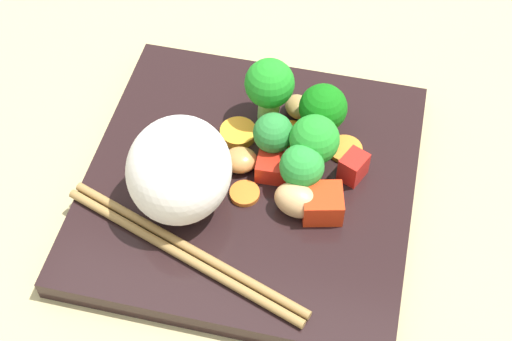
% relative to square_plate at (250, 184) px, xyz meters
% --- Properties ---
extents(ground_plane, '(1.10, 1.10, 0.02)m').
position_rel_square_plate_xyz_m(ground_plane, '(0.00, 0.00, -0.02)').
color(ground_plane, tan).
extents(square_plate, '(0.27, 0.27, 0.02)m').
position_rel_square_plate_xyz_m(square_plate, '(0.00, 0.00, 0.00)').
color(square_plate, black).
rests_on(square_plate, ground_plane).
extents(rice_mound, '(0.08, 0.09, 0.08)m').
position_rel_square_plate_xyz_m(rice_mound, '(-0.05, -0.04, 0.05)').
color(rice_mound, white).
rests_on(rice_mound, square_plate).
extents(broccoli_floret_0, '(0.04, 0.04, 0.05)m').
position_rel_square_plate_xyz_m(broccoli_floret_0, '(0.05, 0.02, 0.04)').
color(broccoli_floret_0, '#79BE53').
rests_on(broccoli_floret_0, square_plate).
extents(broccoli_floret_1, '(0.04, 0.04, 0.05)m').
position_rel_square_plate_xyz_m(broccoli_floret_1, '(0.05, 0.06, 0.04)').
color(broccoli_floret_1, '#609C4C').
rests_on(broccoli_floret_1, square_plate).
extents(broccoli_floret_2, '(0.04, 0.04, 0.05)m').
position_rel_square_plate_xyz_m(broccoli_floret_2, '(0.04, -0.00, 0.04)').
color(broccoli_floret_2, '#77AF51').
rests_on(broccoli_floret_2, square_plate).
extents(broccoli_floret_3, '(0.03, 0.03, 0.05)m').
position_rel_square_plate_xyz_m(broccoli_floret_3, '(0.01, 0.03, 0.04)').
color(broccoli_floret_3, '#569E3B').
rests_on(broccoli_floret_3, square_plate).
extents(broccoli_floret_4, '(0.04, 0.04, 0.06)m').
position_rel_square_plate_xyz_m(broccoli_floret_4, '(-0.00, 0.07, 0.05)').
color(broccoli_floret_4, '#76BE59').
rests_on(broccoli_floret_4, square_plate).
extents(carrot_slice_0, '(0.03, 0.03, 0.00)m').
position_rel_square_plate_xyz_m(carrot_slice_0, '(0.00, -0.02, 0.01)').
color(carrot_slice_0, orange).
rests_on(carrot_slice_0, square_plate).
extents(carrot_slice_1, '(0.04, 0.04, 0.00)m').
position_rel_square_plate_xyz_m(carrot_slice_1, '(0.02, 0.05, 0.01)').
color(carrot_slice_1, orange).
rests_on(carrot_slice_1, square_plate).
extents(carrot_slice_2, '(0.04, 0.04, 0.01)m').
position_rel_square_plate_xyz_m(carrot_slice_2, '(-0.02, 0.04, 0.01)').
color(carrot_slice_2, orange).
rests_on(carrot_slice_2, square_plate).
extents(carrot_slice_3, '(0.04, 0.04, 0.00)m').
position_rel_square_plate_xyz_m(carrot_slice_3, '(0.07, 0.05, 0.01)').
color(carrot_slice_3, orange).
rests_on(carrot_slice_3, square_plate).
extents(pepper_chunk_0, '(0.03, 0.03, 0.02)m').
position_rel_square_plate_xyz_m(pepper_chunk_0, '(0.02, 0.01, 0.02)').
color(pepper_chunk_0, red).
rests_on(pepper_chunk_0, square_plate).
extents(pepper_chunk_1, '(0.03, 0.03, 0.02)m').
position_rel_square_plate_xyz_m(pepper_chunk_1, '(0.08, 0.02, 0.02)').
color(pepper_chunk_1, red).
rests_on(pepper_chunk_1, square_plate).
extents(pepper_chunk_2, '(0.04, 0.04, 0.02)m').
position_rel_square_plate_xyz_m(pepper_chunk_2, '(0.06, -0.02, 0.02)').
color(pepper_chunk_2, red).
rests_on(pepper_chunk_2, square_plate).
extents(chicken_piece_0, '(0.04, 0.03, 0.03)m').
position_rel_square_plate_xyz_m(chicken_piece_0, '(0.04, -0.02, 0.02)').
color(chicken_piece_0, tan).
rests_on(chicken_piece_0, square_plate).
extents(chicken_piece_1, '(0.03, 0.03, 0.02)m').
position_rel_square_plate_xyz_m(chicken_piece_1, '(0.02, 0.08, 0.02)').
color(chicken_piece_1, tan).
rests_on(chicken_piece_1, square_plate).
extents(chicken_piece_3, '(0.03, 0.03, 0.02)m').
position_rel_square_plate_xyz_m(chicken_piece_3, '(-0.01, 0.01, 0.02)').
color(chicken_piece_3, '#BD8145').
rests_on(chicken_piece_3, square_plate).
extents(chopstick_pair, '(0.21, 0.08, 0.01)m').
position_rel_square_plate_xyz_m(chopstick_pair, '(-0.03, -0.08, 0.01)').
color(chopstick_pair, olive).
rests_on(chopstick_pair, square_plate).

